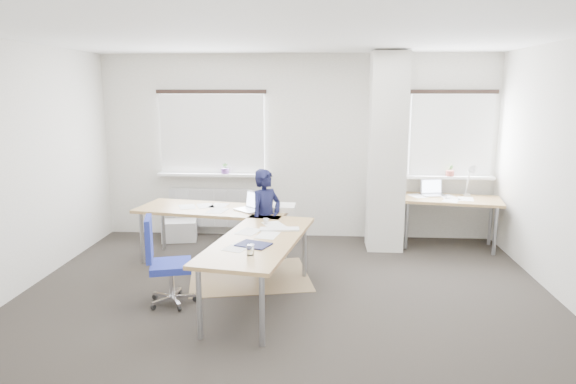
# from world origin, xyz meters

# --- Properties ---
(ground) EXTENTS (6.00, 6.00, 0.00)m
(ground) POSITION_xyz_m (0.00, 0.00, 0.00)
(ground) COLOR #2A2622
(ground) RESTS_ON ground
(room_shell) EXTENTS (6.04, 5.04, 2.82)m
(room_shell) POSITION_xyz_m (0.18, 0.45, 1.75)
(room_shell) COLOR beige
(room_shell) RESTS_ON ground
(floor_mat) EXTENTS (1.66, 1.49, 0.01)m
(floor_mat) POSITION_xyz_m (-0.49, 0.63, 0.00)
(floor_mat) COLOR olive
(floor_mat) RESTS_ON ground
(white_crate) EXTENTS (0.57, 0.45, 0.31)m
(white_crate) POSITION_xyz_m (-1.78, 2.10, 0.15)
(white_crate) COLOR white
(white_crate) RESTS_ON ground
(desk_main) EXTENTS (2.40, 2.98, 0.96)m
(desk_main) POSITION_xyz_m (-0.60, 0.52, 0.69)
(desk_main) COLOR olive
(desk_main) RESTS_ON ground
(desk_side) EXTENTS (1.50, 0.93, 1.22)m
(desk_side) POSITION_xyz_m (2.25, 2.06, 0.69)
(desk_side) COLOR olive
(desk_side) RESTS_ON ground
(task_chair) EXTENTS (0.54, 0.53, 0.97)m
(task_chair) POSITION_xyz_m (-1.24, -0.24, 0.27)
(task_chair) COLOR navy
(task_chair) RESTS_ON ground
(person) EXTENTS (0.54, 0.56, 1.30)m
(person) POSITION_xyz_m (-0.31, 0.91, 0.65)
(person) COLOR black
(person) RESTS_ON ground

